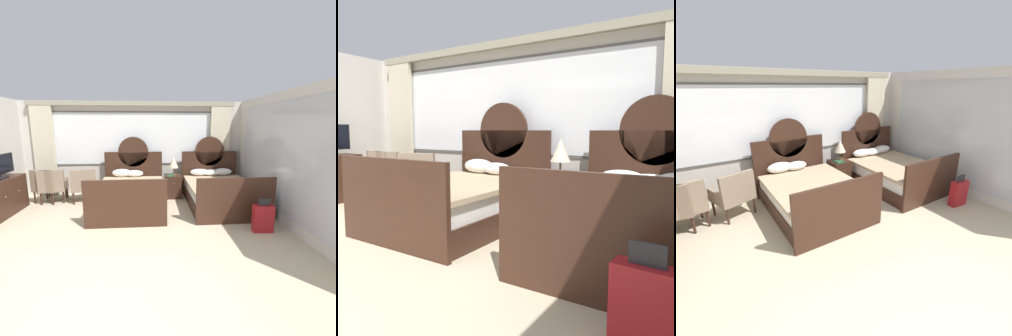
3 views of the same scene
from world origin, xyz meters
The scene contains 10 objects.
wall_back_window centered at (0.00, 4.34, 1.44)m, with size 6.33×0.22×2.70m.
bed_near_window centered at (-0.03, 3.09, 0.35)m, with size 1.64×2.23×1.70m.
bed_near_mirror centered at (2.20, 3.10, 0.36)m, with size 1.64×2.23×1.70m.
nightstand_between_beds centered at (1.09, 3.80, 0.32)m, with size 0.46×0.49×0.64m.
table_lamp_on_nightstand centered at (1.10, 3.78, 1.00)m, with size 0.27×0.27×0.52m.
book_on_nightstand centered at (1.01, 3.70, 0.66)m, with size 0.18×0.26×0.03m.
armchair_by_window_left centered at (-1.34, 3.63, 0.47)m, with size 0.80×0.80×0.90m.
armchair_by_window_centre centered at (-2.11, 3.63, 0.47)m, with size 0.73×0.73×0.90m.
armchair_by_window_right centered at (-2.26, 3.63, 0.47)m, with size 0.76×0.76×0.90m.
suitcase_on_floor centered at (2.60, 1.57, 0.27)m, with size 0.38×0.19×0.66m.
Camera 2 is at (2.91, -0.35, 1.27)m, focal length 36.23 mm.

